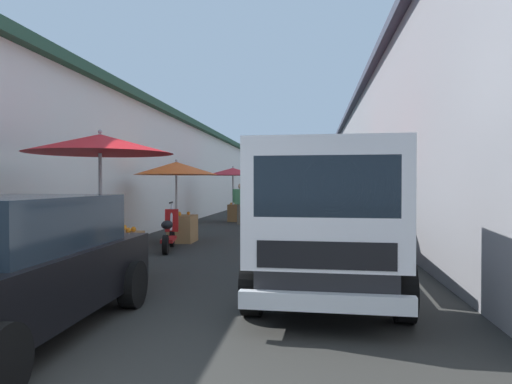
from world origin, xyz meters
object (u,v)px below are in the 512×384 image
fruit_stall_near_left (104,169)px  vendor_by_crates (250,206)px  fruit_stall_far_left (319,186)px  hatchback_car (4,267)px  fruit_stall_mid_lane (177,179)px  fruit_stall_far_right (306,180)px  parked_scooter (169,232)px  vendor_in_shade (241,201)px  delivery_truck (327,225)px  plastic_stool (249,221)px  fruit_stall_near_right (234,181)px

fruit_stall_near_left → vendor_by_crates: bearing=-9.6°
fruit_stall_far_left → hatchback_car: fruit_stall_far_left is taller
fruit_stall_near_left → fruit_stall_mid_lane: bearing=3.6°
fruit_stall_far_left → fruit_stall_far_right: bearing=4.4°
parked_scooter → vendor_by_crates: bearing=-17.5°
fruit_stall_mid_lane → vendor_in_shade: size_ratio=1.43×
delivery_truck → vendor_by_crates: (8.74, 2.23, -0.17)m
fruit_stall_far_left → fruit_stall_far_right: size_ratio=0.85×
fruit_stall_mid_lane → delivery_truck: bearing=-147.9°
plastic_stool → fruit_stall_far_right: bearing=-102.8°
fruit_stall_mid_lane → fruit_stall_far_right: (2.68, -3.45, -0.00)m
delivery_truck → hatchback_car: bearing=118.8°
vendor_in_shade → plastic_stool: bearing=-164.7°
vendor_by_crates → vendor_in_shade: (2.88, 0.74, 0.04)m
fruit_stall_far_left → plastic_stool: (5.16, 2.28, -1.21)m
vendor_by_crates → fruit_stall_near_right: bearing=16.4°
fruit_stall_near_left → fruit_stall_far_right: (7.87, -3.12, -0.11)m
fruit_stall_near_right → plastic_stool: bearing=-162.7°
hatchback_car → delivery_truck: 3.77m
fruit_stall_near_left → plastic_stool: size_ratio=5.64×
vendor_in_shade → parked_scooter: vendor_in_shade is taller
fruit_stall_mid_lane → hatchback_car: fruit_stall_mid_lane is taller
hatchback_car → vendor_by_crates: bearing=-5.7°
hatchback_car → plastic_stool: size_ratio=9.09×
fruit_stall_far_left → fruit_stall_near_right: bearing=21.2°
fruit_stall_far_left → vendor_by_crates: fruit_stall_far_left is taller
fruit_stall_mid_lane → hatchback_car: (-7.99, -0.58, -0.98)m
fruit_stall_near_left → fruit_stall_near_right: fruit_stall_near_left is taller
vendor_by_crates → plastic_stool: 0.78m
fruit_stall_near_left → fruit_stall_far_right: fruit_stall_near_left is taller
fruit_stall_far_right → plastic_stool: size_ratio=5.74×
delivery_truck → plastic_stool: (9.29, 2.34, -0.71)m
fruit_stall_far_left → plastic_stool: size_ratio=4.91×
fruit_stall_far_left → fruit_stall_near_right: fruit_stall_near_right is taller
vendor_by_crates → parked_scooter: size_ratio=0.91×
fruit_stall_near_right → vendor_by_crates: (-4.15, -1.22, -0.84)m
fruit_stall_far_left → vendor_in_shade: 8.07m
fruit_stall_near_left → vendor_in_shade: size_ratio=1.54×
fruit_stall_near_right → fruit_stall_far_right: fruit_stall_near_right is taller
vendor_by_crates → fruit_stall_far_right: bearing=-86.4°
fruit_stall_mid_lane → fruit_stall_near_right: size_ratio=0.98×
fruit_stall_far_left → plastic_stool: 5.77m
fruit_stall_mid_lane → parked_scooter: fruit_stall_mid_lane is taller
plastic_stool → hatchback_car: bearing=175.1°
vendor_in_shade → fruit_stall_far_left: bearing=-158.8°
hatchback_car → vendor_in_shade: vendor_in_shade is taller
fruit_stall_near_left → fruit_stall_near_right: (11.90, -0.09, -0.12)m
hatchback_car → parked_scooter: size_ratio=2.35×
fruit_stall_near_right → delivery_truck: (-12.89, -3.46, -0.67)m
fruit_stall_far_right → fruit_stall_mid_lane: bearing=127.8°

